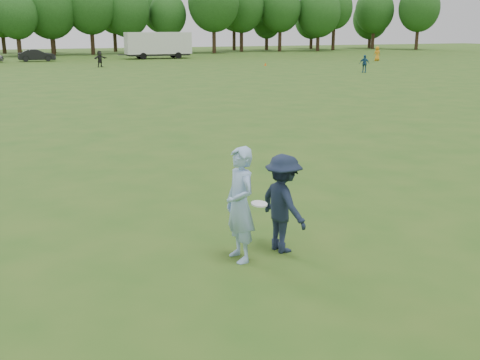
{
  "coord_description": "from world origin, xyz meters",
  "views": [
    {
      "loc": [
        -3.28,
        -8.94,
        3.85
      ],
      "look_at": [
        0.51,
        0.37,
        1.1
      ],
      "focal_mm": 42.0,
      "sensor_mm": 36.0,
      "label": 1
    }
  ],
  "objects": [
    {
      "name": "ground",
      "position": [
        0.0,
        0.0,
        0.0
      ],
      "size": [
        200.0,
        200.0,
        0.0
      ],
      "primitive_type": "plane",
      "color": "#295417",
      "rests_on": "ground"
    },
    {
      "name": "thrower",
      "position": [
        0.08,
        -0.68,
        0.98
      ],
      "size": [
        0.53,
        0.75,
        1.96
      ],
      "primitive_type": "imported",
      "rotation": [
        0.0,
        0.0,
        -1.49
      ],
      "color": "#92B4E1",
      "rests_on": "ground"
    },
    {
      "name": "defender",
      "position": [
        0.94,
        -0.59,
        0.87
      ],
      "size": [
        0.83,
        1.22,
        1.75
      ],
      "primitive_type": "imported",
      "rotation": [
        0.0,
        0.0,
        1.74
      ],
      "color": "#182236",
      "rests_on": "ground"
    },
    {
      "name": "field_cone",
      "position": [
        21.17,
        44.18,
        0.15
      ],
      "size": [
        0.28,
        0.28,
        0.3
      ],
      "primitive_type": "cone",
      "color": "#DB560B",
      "rests_on": "ground"
    },
    {
      "name": "cargo_trailer",
      "position": [
        14.3,
        61.2,
        1.78
      ],
      "size": [
        9.0,
        2.75,
        3.2
      ],
      "color": "white",
      "rests_on": "ground"
    },
    {
      "name": "disc_in_play",
      "position": [
        0.31,
        -0.96,
        1.05
      ],
      "size": [
        0.33,
        0.33,
        0.07
      ],
      "color": "white",
      "rests_on": "ground"
    },
    {
      "name": "player_far_b",
      "position": [
        25.42,
        32.89,
        0.75
      ],
      "size": [
        0.89,
        0.88,
        1.5
      ],
      "primitive_type": "imported",
      "rotation": [
        0.0,
        0.0,
        -0.77
      ],
      "color": "navy",
      "rests_on": "ground"
    },
    {
      "name": "player_far_d",
      "position": [
        5.18,
        48.36,
        0.81
      ],
      "size": [
        1.54,
        1.12,
        1.61
      ],
      "primitive_type": "imported",
      "rotation": [
        0.0,
        0.0,
        0.49
      ],
      "color": "#252525",
      "rests_on": "ground"
    },
    {
      "name": "treeline",
      "position": [
        2.81,
        76.9,
        6.26
      ],
      "size": [
        130.35,
        18.39,
        11.74
      ],
      "color": "#332114",
      "rests_on": "ground"
    },
    {
      "name": "player_far_c",
      "position": [
        36.7,
        46.89,
        0.82
      ],
      "size": [
        0.86,
        0.61,
        1.65
      ],
      "primitive_type": "imported",
      "rotation": [
        0.0,
        0.0,
        3.04
      ],
      "color": "orange",
      "rests_on": "ground"
    },
    {
      "name": "car_f",
      "position": [
        -0.08,
        60.71,
        0.68
      ],
      "size": [
        4.13,
        1.49,
        1.36
      ],
      "primitive_type": "imported",
      "rotation": [
        0.0,
        0.0,
        1.56
      ],
      "color": "black",
      "rests_on": "ground"
    }
  ]
}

